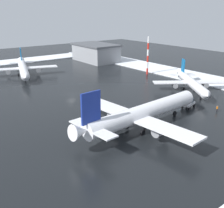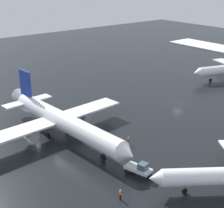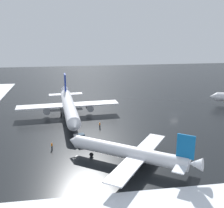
{
  "view_description": "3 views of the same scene",
  "coord_description": "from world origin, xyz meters",
  "px_view_note": "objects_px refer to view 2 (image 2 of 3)",
  "views": [
    {
      "loc": [
        -75.9,
        42.14,
        25.79
      ],
      "look_at": [
        -22.41,
        0.78,
        2.69
      ],
      "focal_mm": 45.0,
      "sensor_mm": 36.0,
      "label": 1
    },
    {
      "loc": [
        -66.11,
        -54.78,
        32.18
      ],
      "look_at": [
        -22.84,
        -0.79,
        5.42
      ],
      "focal_mm": 55.0,
      "sensor_mm": 36.0,
      "label": 2
    },
    {
      "loc": [
        -33.42,
        -83.25,
        27.61
      ],
      "look_at": [
        -21.29,
        -4.07,
        5.35
      ],
      "focal_mm": 45.0,
      "sensor_mm": 36.0,
      "label": 3
    }
  ],
  "objects_px": {
    "ground_crew_near_tug": "(128,140)",
    "ground_crew_mid_apron": "(120,194)",
    "pushback_tug": "(139,169)",
    "ground_crew_by_nose_gear": "(70,135)",
    "airplane_foreground_jet": "(63,121)"
  },
  "relations": [
    {
      "from": "pushback_tug",
      "to": "ground_crew_near_tug",
      "type": "distance_m",
      "value": 11.11
    },
    {
      "from": "airplane_foreground_jet",
      "to": "ground_crew_by_nose_gear",
      "type": "height_order",
      "value": "airplane_foreground_jet"
    },
    {
      "from": "ground_crew_mid_apron",
      "to": "ground_crew_near_tug",
      "type": "relative_size",
      "value": 1.0
    },
    {
      "from": "airplane_foreground_jet",
      "to": "ground_crew_mid_apron",
      "type": "relative_size",
      "value": 22.65
    },
    {
      "from": "pushback_tug",
      "to": "ground_crew_near_tug",
      "type": "height_order",
      "value": "pushback_tug"
    },
    {
      "from": "pushback_tug",
      "to": "ground_crew_by_nose_gear",
      "type": "height_order",
      "value": "pushback_tug"
    },
    {
      "from": "pushback_tug",
      "to": "ground_crew_mid_apron",
      "type": "bearing_deg",
      "value": -79.87
    },
    {
      "from": "ground_crew_by_nose_gear",
      "to": "ground_crew_near_tug",
      "type": "relative_size",
      "value": 1.0
    },
    {
      "from": "pushback_tug",
      "to": "ground_crew_mid_apron",
      "type": "distance_m",
      "value": 7.39
    },
    {
      "from": "ground_crew_by_nose_gear",
      "to": "pushback_tug",
      "type": "bearing_deg",
      "value": 146.78
    },
    {
      "from": "pushback_tug",
      "to": "ground_crew_near_tug",
      "type": "bearing_deg",
      "value": 134.39
    },
    {
      "from": "ground_crew_near_tug",
      "to": "airplane_foreground_jet",
      "type": "bearing_deg",
      "value": 7.79
    },
    {
      "from": "ground_crew_near_tug",
      "to": "ground_crew_mid_apron",
      "type": "bearing_deg",
      "value": 104.22
    },
    {
      "from": "pushback_tug",
      "to": "ground_crew_near_tug",
      "type": "xyz_separation_m",
      "value": [
        5.82,
        9.46,
        -0.31
      ]
    },
    {
      "from": "airplane_foreground_jet",
      "to": "pushback_tug",
      "type": "xyz_separation_m",
      "value": [
        2.62,
        -20.1,
        -2.52
      ]
    }
  ]
}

